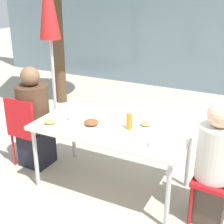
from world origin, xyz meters
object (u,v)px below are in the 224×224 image
Objects in this scene: chair_left at (27,127)px; salad_bowl at (158,143)px; bottle at (129,120)px; chair_right at (221,169)px; person_left at (34,121)px; person_right at (214,167)px; closed_umbrella at (49,15)px; drinking_cup at (72,116)px.

chair_left is 5.25× the size of salad_bowl.
chair_right is at bearing 0.21° from bottle.
chair_left is 1.00× the size of chair_right.
person_left reaches higher than chair_left.
person_left reaches higher than person_right.
closed_umbrella is at bearing 151.53° from bottle.
bottle is at bearing 0.58° from person_left.
chair_right is 1.55m from drinking_cup.
bottle reaches higher than chair_left.
chair_left is 2.18m from chair_right.
closed_umbrella reaches higher than chair_left.
salad_bowl is (1.65, -0.15, 0.24)m from chair_left.
drinking_cup is (-0.63, -0.08, -0.04)m from bottle.
drinking_cup is at bearing 171.81° from salad_bowl.
person_right is 0.53m from salad_bowl.
drinking_cup is at bearing 6.59° from chair_right.
closed_umbrella reaches higher than chair_right.
person_left reaches higher than drinking_cup.
person_right reaches higher than chair_left.
chair_left is 0.70m from drinking_cup.
chair_right is at bearing -18.82° from closed_umbrella.
salad_bowl is (1.60, -0.23, 0.18)m from person_left.
chair_left is 1.52m from closed_umbrella.
bottle is (1.55, -0.84, -0.89)m from closed_umbrella.
bottle is at bearing 7.13° from drinking_cup.
person_left is 0.64m from drinking_cup.
person_right is 1.49m from drinking_cup.
bottle is at bearing 4.15° from chair_left.
chair_right is 0.10m from person_right.
closed_umbrella is at bearing 151.10° from salad_bowl.
closed_umbrella reaches higher than person_right.
person_left is 1.39× the size of chair_right.
chair_left is 2.13m from person_right.
person_left is at bearing 1.30° from person_right.
person_left is at bearing 171.87° from drinking_cup.
salad_bowl is (-0.53, -0.23, 0.24)m from chair_right.
closed_umbrella reaches higher than salad_bowl.
chair_left is 0.11m from person_left.
closed_umbrella is 1.60m from drinking_cup.
chair_right reaches higher than drinking_cup.
person_right reaches higher than drinking_cup.
person_left reaches higher than chair_right.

